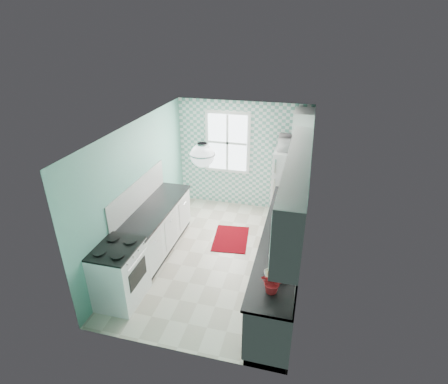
% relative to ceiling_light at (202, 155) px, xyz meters
% --- Properties ---
extents(floor, '(3.00, 4.40, 0.02)m').
position_rel_ceiling_light_xyz_m(floor, '(0.00, 0.80, -2.33)').
color(floor, beige).
rests_on(floor, ground).
extents(ceiling, '(3.00, 4.40, 0.02)m').
position_rel_ceiling_light_xyz_m(ceiling, '(0.00, 0.80, 0.19)').
color(ceiling, white).
rests_on(ceiling, wall_back).
extents(wall_back, '(3.00, 0.02, 2.50)m').
position_rel_ceiling_light_xyz_m(wall_back, '(0.00, 3.01, -1.07)').
color(wall_back, '#60A795').
rests_on(wall_back, floor).
extents(wall_front, '(3.00, 0.02, 2.50)m').
position_rel_ceiling_light_xyz_m(wall_front, '(0.00, -1.41, -1.07)').
color(wall_front, '#60A795').
rests_on(wall_front, floor).
extents(wall_left, '(0.02, 4.40, 2.50)m').
position_rel_ceiling_light_xyz_m(wall_left, '(-1.51, 0.80, -1.07)').
color(wall_left, '#60A795').
rests_on(wall_left, floor).
extents(wall_right, '(0.02, 4.40, 2.50)m').
position_rel_ceiling_light_xyz_m(wall_right, '(1.51, 0.80, -1.07)').
color(wall_right, '#60A795').
rests_on(wall_right, floor).
extents(accent_wall, '(3.00, 0.01, 2.50)m').
position_rel_ceiling_light_xyz_m(accent_wall, '(0.00, 2.99, -1.07)').
color(accent_wall, '#64A496').
rests_on(accent_wall, wall_back).
extents(window, '(1.04, 0.05, 1.44)m').
position_rel_ceiling_light_xyz_m(window, '(-0.35, 2.96, -0.77)').
color(window, white).
rests_on(window, wall_back).
extents(backsplash_right, '(0.02, 3.60, 0.51)m').
position_rel_ceiling_light_xyz_m(backsplash_right, '(1.49, 0.40, -1.13)').
color(backsplash_right, white).
rests_on(backsplash_right, wall_right).
extents(backsplash_left, '(0.02, 2.15, 0.51)m').
position_rel_ceiling_light_xyz_m(backsplash_left, '(-1.49, 0.73, -1.13)').
color(backsplash_left, white).
rests_on(backsplash_left, wall_left).
extents(upper_cabinets_right, '(0.33, 3.20, 0.90)m').
position_rel_ceiling_light_xyz_m(upper_cabinets_right, '(1.33, 0.20, -0.42)').
color(upper_cabinets_right, white).
rests_on(upper_cabinets_right, wall_right).
extents(upper_cabinet_fridge, '(0.40, 0.74, 0.40)m').
position_rel_ceiling_light_xyz_m(upper_cabinet_fridge, '(1.30, 2.63, -0.07)').
color(upper_cabinet_fridge, white).
rests_on(upper_cabinet_fridge, wall_right).
extents(ceiling_light, '(0.34, 0.34, 0.35)m').
position_rel_ceiling_light_xyz_m(ceiling_light, '(0.00, 0.00, 0.00)').
color(ceiling_light, silver).
rests_on(ceiling_light, ceiling).
extents(base_cabinets_right, '(0.60, 3.60, 0.90)m').
position_rel_ceiling_light_xyz_m(base_cabinets_right, '(1.20, 0.40, -1.87)').
color(base_cabinets_right, white).
rests_on(base_cabinets_right, floor).
extents(countertop_right, '(0.63, 3.60, 0.04)m').
position_rel_ceiling_light_xyz_m(countertop_right, '(1.19, 0.40, -1.40)').
color(countertop_right, black).
rests_on(countertop_right, base_cabinets_right).
extents(base_cabinets_left, '(0.60, 2.15, 0.90)m').
position_rel_ceiling_light_xyz_m(base_cabinets_left, '(-1.20, 0.73, -1.87)').
color(base_cabinets_left, white).
rests_on(base_cabinets_left, floor).
extents(countertop_left, '(0.63, 2.15, 0.04)m').
position_rel_ceiling_light_xyz_m(countertop_left, '(-1.19, 0.73, -1.40)').
color(countertop_left, black).
rests_on(countertop_left, base_cabinets_left).
extents(fridge, '(0.70, 0.69, 1.60)m').
position_rel_ceiling_light_xyz_m(fridge, '(1.11, 2.62, -1.52)').
color(fridge, silver).
rests_on(fridge, floor).
extents(stove, '(0.65, 0.81, 0.97)m').
position_rel_ceiling_light_xyz_m(stove, '(-1.20, -0.66, -1.82)').
color(stove, silver).
rests_on(stove, floor).
extents(sink, '(0.55, 0.46, 0.53)m').
position_rel_ceiling_light_xyz_m(sink, '(1.20, 1.31, -1.39)').
color(sink, silver).
rests_on(sink, countertop_right).
extents(rug, '(0.79, 1.05, 0.02)m').
position_rel_ceiling_light_xyz_m(rug, '(0.10, 1.42, -2.32)').
color(rug, maroon).
rests_on(rug, floor).
extents(dish_towel, '(0.07, 0.26, 0.40)m').
position_rel_ceiling_light_xyz_m(dish_towel, '(0.89, 0.94, -1.84)').
color(dish_towel, '#4FBBAA').
rests_on(dish_towel, base_cabinets_right).
extents(fruit_bowl, '(0.37, 0.37, 0.07)m').
position_rel_ceiling_light_xyz_m(fruit_bowl, '(1.20, -0.71, -1.35)').
color(fruit_bowl, silver).
rests_on(fruit_bowl, countertop_right).
extents(potted_plant, '(0.30, 0.26, 0.33)m').
position_rel_ceiling_light_xyz_m(potted_plant, '(1.20, -0.99, -1.22)').
color(potted_plant, '#B30E05').
rests_on(potted_plant, countertop_right).
extents(soap_bottle, '(0.09, 0.09, 0.20)m').
position_rel_ceiling_light_xyz_m(soap_bottle, '(1.25, 1.81, -1.29)').
color(soap_bottle, '#ACBDC5').
rests_on(soap_bottle, countertop_right).
extents(microwave, '(0.56, 0.38, 0.31)m').
position_rel_ceiling_light_xyz_m(microwave, '(1.11, 2.62, -0.57)').
color(microwave, silver).
rests_on(microwave, fridge).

